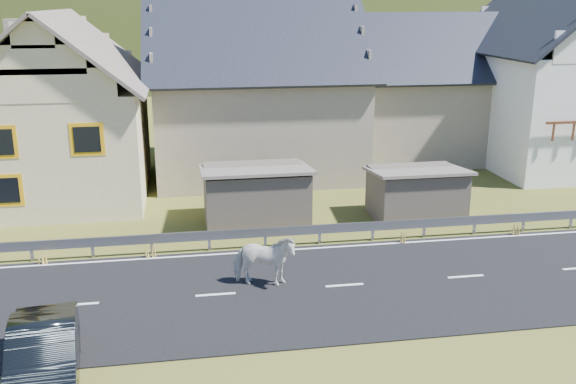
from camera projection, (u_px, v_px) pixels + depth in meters
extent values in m
plane|color=#3D4816|center=(345.00, 286.00, 19.93)|extent=(160.00, 160.00, 0.00)
cube|color=black|center=(345.00, 286.00, 19.93)|extent=(60.00, 7.00, 0.04)
cube|color=silver|center=(345.00, 285.00, 19.92)|extent=(60.00, 6.60, 0.01)
cube|color=#93969B|center=(320.00, 229.00, 23.25)|extent=(28.00, 0.08, 0.34)
cube|color=#93969B|center=(32.00, 252.00, 21.75)|extent=(0.10, 0.06, 0.70)
cube|color=#93969B|center=(93.00, 248.00, 22.07)|extent=(0.10, 0.06, 0.70)
cube|color=#93969B|center=(152.00, 245.00, 22.38)|extent=(0.10, 0.06, 0.70)
cube|color=#93969B|center=(209.00, 241.00, 22.70)|extent=(0.10, 0.06, 0.70)
cube|color=#93969B|center=(265.00, 238.00, 23.02)|extent=(0.10, 0.06, 0.70)
cube|color=#93969B|center=(320.00, 235.00, 23.33)|extent=(0.10, 0.06, 0.70)
cube|color=#93969B|center=(373.00, 232.00, 23.65)|extent=(0.10, 0.06, 0.70)
cube|color=#93969B|center=(424.00, 229.00, 23.96)|extent=(0.10, 0.06, 0.70)
cube|color=#93969B|center=(474.00, 226.00, 24.28)|extent=(0.10, 0.06, 0.70)
cube|color=#93969B|center=(523.00, 223.00, 24.60)|extent=(0.10, 0.06, 0.70)
cube|color=#93969B|center=(571.00, 220.00, 24.91)|extent=(0.10, 0.06, 0.70)
cube|color=brown|center=(256.00, 196.00, 25.45)|extent=(4.30, 3.30, 2.40)
cube|color=brown|center=(416.00, 194.00, 26.03)|extent=(3.80, 2.90, 2.20)
cube|color=beige|center=(65.00, 140.00, 28.98)|extent=(7.00, 9.00, 5.00)
cube|color=#EEA80F|center=(87.00, 139.00, 24.72)|extent=(1.30, 0.12, 1.30)
cube|color=#EEA80F|center=(6.00, 190.00, 24.76)|extent=(1.30, 0.12, 1.30)
cube|color=gray|center=(16.00, 46.00, 28.92)|extent=(0.70, 0.70, 2.40)
cube|color=gray|center=(255.00, 122.00, 33.24)|extent=(10.00, 9.00, 5.00)
cube|color=gray|center=(424.00, 114.00, 36.77)|extent=(9.00, 8.00, 4.60)
cube|color=white|center=(551.00, 107.00, 34.68)|extent=(8.00, 10.00, 6.00)
ellipsoid|color=#1F300E|center=(213.00, 98.00, 196.57)|extent=(440.00, 280.00, 260.00)
imported|color=silver|center=(264.00, 260.00, 19.69)|extent=(1.31, 2.12, 1.66)
imported|color=black|center=(44.00, 357.00, 14.66)|extent=(2.07, 4.48, 1.42)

